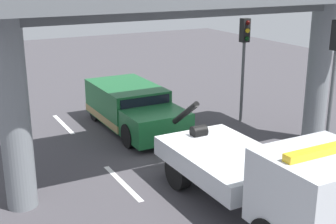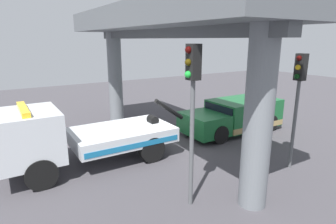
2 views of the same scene
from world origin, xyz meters
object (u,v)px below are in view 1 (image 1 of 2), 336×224
towed_van_green (133,108)px  tow_truck_white (273,178)px  traffic_light_near (244,47)px  traffic_light_far (336,60)px

towed_van_green → tow_truck_white: bearing=-0.0°
tow_truck_white → towed_van_green: 8.10m
tow_truck_white → traffic_light_near: (-6.72, 4.16, 1.80)m
tow_truck_white → traffic_light_far: (-2.22, 4.16, 2.04)m
towed_van_green → traffic_light_far: bearing=35.3°
traffic_light_far → towed_van_green: bearing=-144.7°
towed_van_green → traffic_light_near: traffic_light_near is taller
tow_truck_white → traffic_light_far: 5.14m
towed_van_green → traffic_light_near: size_ratio=1.27×
towed_van_green → traffic_light_far: (5.87, 4.16, 2.46)m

